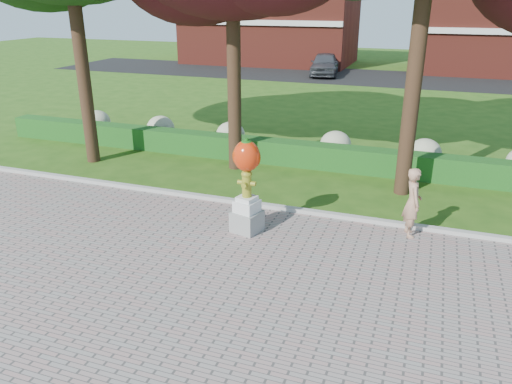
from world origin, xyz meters
The scene contains 11 objects.
ground centered at (0.00, 0.00, 0.00)m, with size 100.00×100.00×0.00m, color #285014.
walkway centered at (0.00, -4.00, 0.02)m, with size 40.00×14.00×0.04m, color gray.
curb centered at (0.00, 3.00, 0.07)m, with size 40.00×0.18×0.15m, color #ADADA5.
lawn_hedge centered at (0.00, 7.00, 0.40)m, with size 24.00×0.70×0.80m, color #154B17.
hydrangea_row centered at (0.57, 8.00, 0.55)m, with size 20.10×1.10×0.99m.
street centered at (0.00, 28.00, 0.01)m, with size 50.00×8.00×0.02m, color black.
building_left centered at (-10.00, 34.00, 3.50)m, with size 14.00×8.00×7.00m, color maroon.
building_right centered at (8.00, 34.00, 3.20)m, with size 12.00×8.00×6.40m, color maroon.
hydrant_sculpture centered at (0.13, 1.48, 1.29)m, with size 0.78×0.78×2.35m.
woman centered at (3.91, 2.60, 0.89)m, with size 0.62×0.41×1.70m, color tan.
parked_car centered at (-3.80, 27.83, 0.83)m, with size 1.91×4.75×1.62m, color #42444A.
Camera 1 is at (4.10, -8.89, 5.43)m, focal length 35.00 mm.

